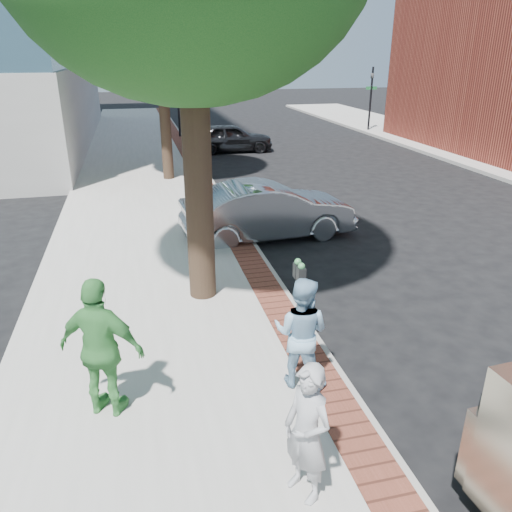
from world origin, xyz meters
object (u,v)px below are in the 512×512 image
object	(u,v)px
parking_meter	(299,285)
bg_car	(231,138)
person_gray	(307,433)
person_green	(102,349)
sedan_silver	(268,211)
person_officer	(301,333)

from	to	relation	value
parking_meter	bg_car	distance (m)	17.95
person_gray	person_green	world-z (taller)	person_green
person_gray	person_green	distance (m)	2.84
person_green	sedan_silver	world-z (taller)	person_green
parking_meter	person_gray	bearing A→B (deg)	-106.40
parking_meter	sedan_silver	size ratio (longest dim) A/B	0.33
person_green	sedan_silver	distance (m)	7.53
parking_meter	bg_car	world-z (taller)	parking_meter
person_gray	person_officer	xyz separation A→B (m)	(0.56, 1.89, 0.02)
bg_car	person_gray	bearing A→B (deg)	173.28
person_officer	sedan_silver	bearing A→B (deg)	-66.78
person_green	bg_car	bearing A→B (deg)	-80.43
bg_car	sedan_silver	bearing A→B (deg)	175.60
person_officer	parking_meter	bearing A→B (deg)	-72.14
parking_meter	person_green	bearing A→B (deg)	-160.85
person_gray	sedan_silver	size ratio (longest dim) A/B	0.36
sedan_silver	bg_car	xyz separation A→B (m)	(1.40, 12.40, -0.05)
person_gray	person_officer	distance (m)	1.97
person_gray	bg_car	xyz separation A→B (m)	(3.20, 20.72, -0.27)
parking_meter	person_officer	xyz separation A→B (m)	(-0.30, -1.04, -0.22)
person_green	person_officer	bearing A→B (deg)	-154.77
person_green	bg_car	xyz separation A→B (m)	(5.31, 18.82, -0.43)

